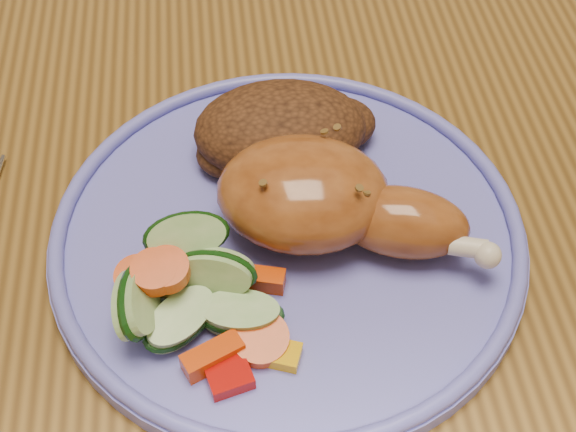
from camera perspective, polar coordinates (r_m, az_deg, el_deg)
The scene contains 6 objects.
dining_table at distance 0.63m, azimuth 1.78°, elevation -1.28°, with size 0.90×1.40×0.75m.
plate at distance 0.51m, azimuth -0.00°, elevation -1.51°, with size 0.30×0.30×0.01m, color #6363CB.
plate_rim at distance 0.51m, azimuth -0.00°, elevation -0.73°, with size 0.30×0.30×0.01m, color #6363CB.
chicken_leg at distance 0.49m, azimuth 2.78°, elevation 1.13°, with size 0.17×0.11×0.06m.
rice_pilaf at distance 0.54m, azimuth -0.31°, elevation 6.10°, with size 0.13×0.08×0.05m.
vegetable_pile at distance 0.46m, azimuth -6.93°, elevation -5.42°, with size 0.11×0.12×0.06m.
Camera 1 is at (-0.06, -0.39, 1.16)m, focal length 50.00 mm.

